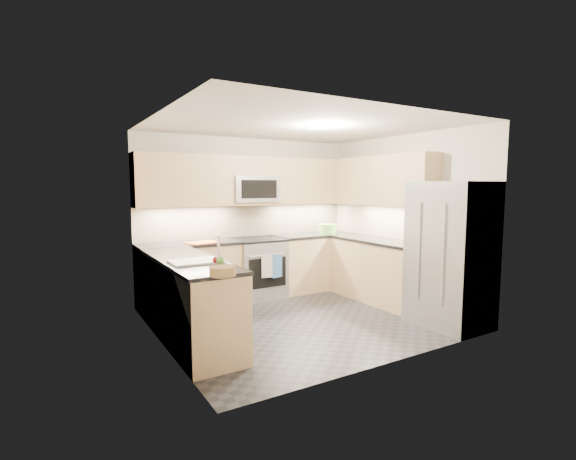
# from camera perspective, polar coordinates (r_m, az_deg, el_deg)

# --- Properties ---
(floor) EXTENTS (3.60, 3.20, 0.00)m
(floor) POSITION_cam_1_polar(r_m,az_deg,el_deg) (5.62, 1.88, -12.07)
(floor) COLOR black
(floor) RESTS_ON ground
(ceiling) EXTENTS (3.60, 3.20, 0.02)m
(ceiling) POSITION_cam_1_polar(r_m,az_deg,el_deg) (5.39, 1.97, 14.07)
(ceiling) COLOR beige
(ceiling) RESTS_ON wall_back
(wall_back) EXTENTS (3.60, 0.02, 2.50)m
(wall_back) POSITION_cam_1_polar(r_m,az_deg,el_deg) (6.76, -5.46, 1.79)
(wall_back) COLOR beige
(wall_back) RESTS_ON floor
(wall_front) EXTENTS (3.60, 0.02, 2.50)m
(wall_front) POSITION_cam_1_polar(r_m,az_deg,el_deg) (4.12, 14.08, -1.05)
(wall_front) COLOR beige
(wall_front) RESTS_ON floor
(wall_left) EXTENTS (0.02, 3.20, 2.50)m
(wall_left) POSITION_cam_1_polar(r_m,az_deg,el_deg) (4.65, -17.08, -0.35)
(wall_left) COLOR beige
(wall_left) RESTS_ON floor
(wall_right) EXTENTS (0.02, 3.20, 2.50)m
(wall_right) POSITION_cam_1_polar(r_m,az_deg,el_deg) (6.51, 15.35, 1.45)
(wall_right) COLOR beige
(wall_right) RESTS_ON floor
(base_cab_back_left) EXTENTS (1.42, 0.60, 0.90)m
(base_cab_back_left) POSITION_cam_1_polar(r_m,az_deg,el_deg) (6.20, -13.35, -6.20)
(base_cab_back_left) COLOR tan
(base_cab_back_left) RESTS_ON floor
(base_cab_back_right) EXTENTS (1.42, 0.60, 0.90)m
(base_cab_back_right) POSITION_cam_1_polar(r_m,az_deg,el_deg) (7.15, 3.60, -4.43)
(base_cab_back_right) COLOR tan
(base_cab_back_right) RESTS_ON floor
(base_cab_right) EXTENTS (0.60, 1.70, 0.90)m
(base_cab_right) POSITION_cam_1_polar(r_m,az_deg,el_deg) (6.52, 12.37, -5.58)
(base_cab_right) COLOR tan
(base_cab_right) RESTS_ON floor
(base_cab_peninsula) EXTENTS (0.60, 2.00, 0.90)m
(base_cab_peninsula) POSITION_cam_1_polar(r_m,az_deg,el_deg) (4.87, -13.31, -9.54)
(base_cab_peninsula) COLOR tan
(base_cab_peninsula) RESTS_ON floor
(countertop_back_left) EXTENTS (1.42, 0.63, 0.04)m
(countertop_back_left) POSITION_cam_1_polar(r_m,az_deg,el_deg) (6.12, -13.46, -1.89)
(countertop_back_left) COLOR black
(countertop_back_left) RESTS_ON base_cab_back_left
(countertop_back_right) EXTENTS (1.42, 0.63, 0.04)m
(countertop_back_right) POSITION_cam_1_polar(r_m,az_deg,el_deg) (7.08, 3.62, -0.69)
(countertop_back_right) COLOR black
(countertop_back_right) RESTS_ON base_cab_back_right
(countertop_right) EXTENTS (0.63, 1.70, 0.04)m
(countertop_right) POSITION_cam_1_polar(r_m,az_deg,el_deg) (6.44, 12.46, -1.48)
(countertop_right) COLOR black
(countertop_right) RESTS_ON base_cab_right
(countertop_peninsula) EXTENTS (0.63, 2.00, 0.04)m
(countertop_peninsula) POSITION_cam_1_polar(r_m,az_deg,el_deg) (4.77, -13.45, -4.09)
(countertop_peninsula) COLOR black
(countertop_peninsula) RESTS_ON base_cab_peninsula
(upper_cab_back) EXTENTS (3.60, 0.35, 0.75)m
(upper_cab_back) POSITION_cam_1_polar(r_m,az_deg,el_deg) (6.58, -4.85, 6.70)
(upper_cab_back) COLOR tan
(upper_cab_back) RESTS_ON wall_back
(upper_cab_right) EXTENTS (0.35, 1.95, 0.75)m
(upper_cab_right) POSITION_cam_1_polar(r_m,az_deg,el_deg) (6.57, 12.68, 6.57)
(upper_cab_right) COLOR tan
(upper_cab_right) RESTS_ON wall_right
(backsplash_back) EXTENTS (3.60, 0.01, 0.51)m
(backsplash_back) POSITION_cam_1_polar(r_m,az_deg,el_deg) (6.76, -5.43, 1.33)
(backsplash_back) COLOR #BFAC8A
(backsplash_back) RESTS_ON wall_back
(backsplash_right) EXTENTS (0.01, 2.30, 0.51)m
(backsplash_right) POSITION_cam_1_polar(r_m,az_deg,el_deg) (6.83, 12.59, 1.26)
(backsplash_right) COLOR #BFAC8A
(backsplash_right) RESTS_ON wall_right
(gas_range) EXTENTS (0.76, 0.65, 0.91)m
(gas_range) POSITION_cam_1_polar(r_m,az_deg,el_deg) (6.58, -4.16, -5.31)
(gas_range) COLOR #94979B
(gas_range) RESTS_ON floor
(range_cooktop) EXTENTS (0.76, 0.65, 0.03)m
(range_cooktop) POSITION_cam_1_polar(r_m,az_deg,el_deg) (6.50, -4.19, -1.33)
(range_cooktop) COLOR black
(range_cooktop) RESTS_ON gas_range
(oven_door_glass) EXTENTS (0.62, 0.02, 0.45)m
(oven_door_glass) POSITION_cam_1_polar(r_m,az_deg,el_deg) (6.29, -2.80, -5.86)
(oven_door_glass) COLOR black
(oven_door_glass) RESTS_ON gas_range
(oven_handle) EXTENTS (0.60, 0.02, 0.02)m
(oven_handle) POSITION_cam_1_polar(r_m,az_deg,el_deg) (6.22, -2.73, -3.46)
(oven_handle) COLOR #B2B5BA
(oven_handle) RESTS_ON gas_range
(microwave) EXTENTS (0.76, 0.40, 0.40)m
(microwave) POSITION_cam_1_polar(r_m,az_deg,el_deg) (6.56, -4.74, 5.61)
(microwave) COLOR #9FA2A7
(microwave) RESTS_ON upper_cab_back
(microwave_door) EXTENTS (0.60, 0.01, 0.28)m
(microwave_door) POSITION_cam_1_polar(r_m,az_deg,el_deg) (6.38, -3.92, 5.60)
(microwave_door) COLOR black
(microwave_door) RESTS_ON microwave
(refrigerator) EXTENTS (0.70, 0.90, 1.80)m
(refrigerator) POSITION_cam_1_polar(r_m,az_deg,el_deg) (5.54, 21.34, -3.16)
(refrigerator) COLOR gray
(refrigerator) RESTS_ON floor
(fridge_handle_left) EXTENTS (0.02, 0.02, 1.20)m
(fridge_handle_left) POSITION_cam_1_polar(r_m,az_deg,el_deg) (5.14, 20.41, -3.25)
(fridge_handle_left) COLOR #B2B5BA
(fridge_handle_left) RESTS_ON refrigerator
(fridge_handle_right) EXTENTS (0.02, 0.02, 1.20)m
(fridge_handle_right) POSITION_cam_1_polar(r_m,az_deg,el_deg) (5.37, 17.41, -2.77)
(fridge_handle_right) COLOR #B2B5BA
(fridge_handle_right) RESTS_ON refrigerator
(sink_basin) EXTENTS (0.52, 0.38, 0.16)m
(sink_basin) POSITION_cam_1_polar(r_m,az_deg,el_deg) (4.54, -12.49, -5.09)
(sink_basin) COLOR white
(sink_basin) RESTS_ON base_cab_peninsula
(faucet) EXTENTS (0.03, 0.03, 0.28)m
(faucet) POSITION_cam_1_polar(r_m,az_deg,el_deg) (4.60, -9.47, -2.37)
(faucet) COLOR silver
(faucet) RESTS_ON countertop_peninsula
(utensil_bowl) EXTENTS (0.36, 0.36, 0.17)m
(utensil_bowl) POSITION_cam_1_polar(r_m,az_deg,el_deg) (7.05, 5.45, 0.12)
(utensil_bowl) COLOR #71B34D
(utensil_bowl) RESTS_ON countertop_back_right
(cutting_board) EXTENTS (0.50, 0.42, 0.01)m
(cutting_board) POSITION_cam_1_polar(r_m,az_deg,el_deg) (6.05, -11.55, -1.69)
(cutting_board) COLOR #D44F14
(cutting_board) RESTS_ON countertop_back_left
(fruit_basket) EXTENTS (0.28, 0.28, 0.09)m
(fruit_basket) POSITION_cam_1_polar(r_m,az_deg,el_deg) (3.81, -8.92, -5.58)
(fruit_basket) COLOR olive
(fruit_basket) RESTS_ON countertop_peninsula
(fruit_apple) EXTENTS (0.06, 0.06, 0.06)m
(fruit_apple) POSITION_cam_1_polar(r_m,az_deg,el_deg) (3.97, -9.85, -4.07)
(fruit_apple) COLOR #A61321
(fruit_apple) RESTS_ON fruit_basket
(fruit_pear) EXTENTS (0.08, 0.08, 0.08)m
(fruit_pear) POSITION_cam_1_polar(r_m,az_deg,el_deg) (3.95, -9.25, -4.11)
(fruit_pear) COLOR #56A044
(fruit_pear) RESTS_ON fruit_basket
(dish_towel_check) EXTENTS (0.17, 0.04, 0.32)m
(dish_towel_check) POSITION_cam_1_polar(r_m,az_deg,el_deg) (6.22, -2.87, -5.06)
(dish_towel_check) COLOR silver
(dish_towel_check) RESTS_ON oven_handle
(dish_towel_blue) EXTENTS (0.19, 0.06, 0.36)m
(dish_towel_blue) POSITION_cam_1_polar(r_m,az_deg,el_deg) (6.31, -1.47, -4.91)
(dish_towel_blue) COLOR #345D91
(dish_towel_blue) RESTS_ON oven_handle
(fruit_orange) EXTENTS (0.07, 0.07, 0.07)m
(fruit_orange) POSITION_cam_1_polar(r_m,az_deg,el_deg) (3.98, -9.30, -4.06)
(fruit_orange) COLOR #E15419
(fruit_orange) RESTS_ON fruit_basket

